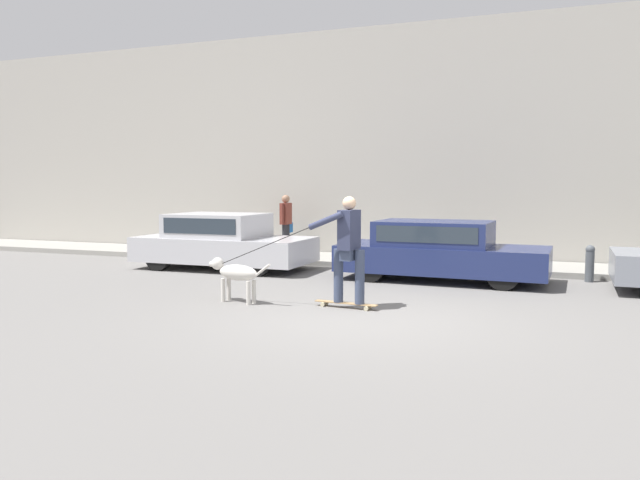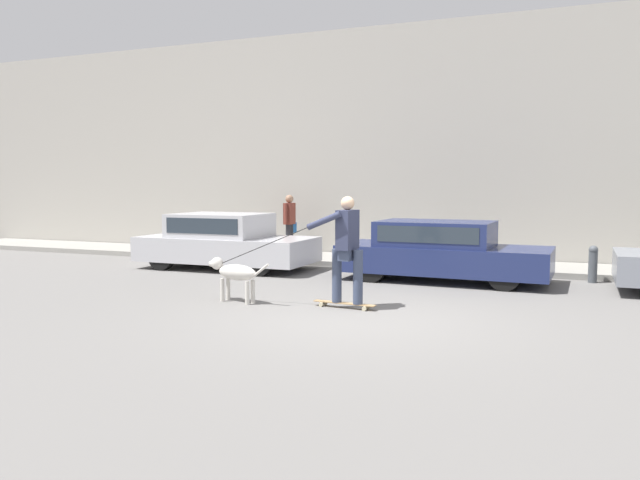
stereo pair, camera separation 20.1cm
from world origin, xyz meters
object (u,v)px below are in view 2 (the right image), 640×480
fire_hydrant (593,263)px  skateboarder (347,245)px  parked_car_0 (225,242)px  dog (235,273)px  pedestrian_with_bag (290,221)px  parked_car_1 (441,252)px

fire_hydrant → skateboarder: bearing=-130.8°
fire_hydrant → parked_car_0: bearing=-173.5°
parked_car_0 → dog: bearing=-57.5°
skateboarder → pedestrian_with_bag: (-3.68, 5.86, -0.01)m
fire_hydrant → pedestrian_with_bag: bearing=167.8°
dog → fire_hydrant: fire_hydrant is taller
parked_car_0 → pedestrian_with_bag: 2.56m
parked_car_1 → fire_hydrant: (2.84, 0.89, -0.20)m
parked_car_1 → pedestrian_with_bag: size_ratio=2.71×
parked_car_0 → parked_car_1: size_ratio=0.96×
parked_car_0 → parked_car_1: 5.02m
dog → parked_car_1: bearing=-115.5°
pedestrian_with_bag → fire_hydrant: bearing=-13.9°
skateboarder → fire_hydrant: size_ratio=3.73×
parked_car_0 → fire_hydrant: size_ratio=5.45×
dog → pedestrian_with_bag: bearing=-61.6°
parked_car_0 → fire_hydrant: bearing=6.3°
parked_car_1 → dog: (-2.73, -3.56, -0.11)m
dog → skateboarder: 1.98m
parked_car_1 → parked_car_0: bearing=-178.2°
parked_car_0 → dog: 4.23m
parked_car_0 → skateboarder: size_ratio=1.46×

